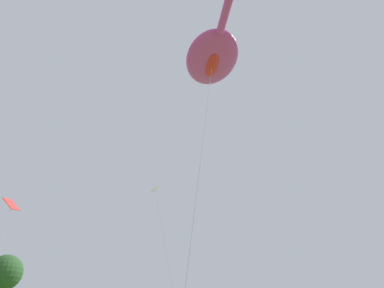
{
  "coord_description": "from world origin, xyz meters",
  "views": [
    {
      "loc": [
        -6.43,
        0.25,
        1.57
      ],
      "look_at": [
        0.58,
        11.43,
        8.66
      ],
      "focal_mm": 30.87,
      "sensor_mm": 36.0,
      "label": 1
    }
  ],
  "objects_px": {
    "small_kite_streamer_purple": "(157,200)",
    "tree_pine_center": "(4,273)",
    "big_show_kite": "(212,57)",
    "small_kite_diamond_red": "(11,207)"
  },
  "relations": [
    {
      "from": "small_kite_streamer_purple",
      "to": "tree_pine_center",
      "type": "xyz_separation_m",
      "value": [
        -6.56,
        36.75,
        -2.03
      ]
    },
    {
      "from": "big_show_kite",
      "to": "tree_pine_center",
      "type": "relative_size",
      "value": 1.65
    },
    {
      "from": "big_show_kite",
      "to": "tree_pine_center",
      "type": "xyz_separation_m",
      "value": [
        -5.48,
        46.03,
        -8.73
      ]
    },
    {
      "from": "big_show_kite",
      "to": "small_kite_streamer_purple",
      "type": "xyz_separation_m",
      "value": [
        1.08,
        9.28,
        -6.71
      ]
    },
    {
      "from": "small_kite_diamond_red",
      "to": "tree_pine_center",
      "type": "relative_size",
      "value": 0.94
    },
    {
      "from": "big_show_kite",
      "to": "small_kite_diamond_red",
      "type": "distance_m",
      "value": 18.18
    },
    {
      "from": "small_kite_diamond_red",
      "to": "small_kite_streamer_purple",
      "type": "relative_size",
      "value": 0.89
    },
    {
      "from": "small_kite_diamond_red",
      "to": "small_kite_streamer_purple",
      "type": "xyz_separation_m",
      "value": [
        9.47,
        -4.99,
        0.81
      ]
    },
    {
      "from": "big_show_kite",
      "to": "tree_pine_center",
      "type": "height_order",
      "value": "big_show_kite"
    },
    {
      "from": "small_kite_streamer_purple",
      "to": "tree_pine_center",
      "type": "bearing_deg",
      "value": -85.76
    }
  ]
}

